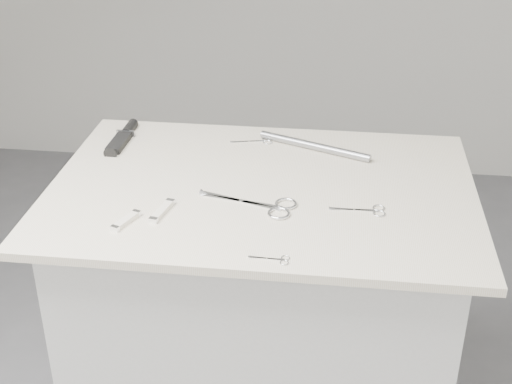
# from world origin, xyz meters

# --- Properties ---
(plinth) EXTENTS (0.90, 0.60, 0.90)m
(plinth) POSITION_xyz_m (0.00, 0.00, 0.45)
(plinth) COLOR silver
(plinth) RESTS_ON ground
(display_board) EXTENTS (1.00, 0.70, 0.02)m
(display_board) POSITION_xyz_m (0.00, 0.00, 0.91)
(display_board) COLOR beige
(display_board) RESTS_ON plinth
(large_shears) EXTENTS (0.23, 0.11, 0.01)m
(large_shears) POSITION_xyz_m (0.02, -0.10, 0.92)
(large_shears) COLOR white
(large_shears) RESTS_ON display_board
(embroidery_scissors_a) EXTENTS (0.12, 0.05, 0.00)m
(embroidery_scissors_a) POSITION_xyz_m (0.25, -0.09, 0.92)
(embroidery_scissors_a) COLOR white
(embroidery_scissors_a) RESTS_ON display_board
(embroidery_scissors_b) EXTENTS (0.11, 0.05, 0.00)m
(embroidery_scissors_b) POSITION_xyz_m (-0.04, 0.25, 0.92)
(embroidery_scissors_b) COLOR white
(embroidery_scissors_b) RESTS_ON display_board
(tiny_scissors) EXTENTS (0.08, 0.04, 0.00)m
(tiny_scissors) POSITION_xyz_m (0.06, -0.31, 0.92)
(tiny_scissors) COLOR white
(tiny_scissors) RESTS_ON display_board
(sheathed_knife) EXTENTS (0.04, 0.19, 0.02)m
(sheathed_knife) POSITION_xyz_m (-0.40, 0.23, 0.93)
(sheathed_knife) COLOR black
(sheathed_knife) RESTS_ON display_board
(pocket_knife_a) EXTENTS (0.05, 0.09, 0.01)m
(pocket_knife_a) POSITION_xyz_m (-0.27, -0.20, 0.93)
(pocket_knife_a) COLOR white
(pocket_knife_a) RESTS_ON display_board
(pocket_knife_b) EXTENTS (0.04, 0.10, 0.01)m
(pocket_knife_b) POSITION_xyz_m (-0.20, -0.15, 0.93)
(pocket_knife_b) COLOR white
(pocket_knife_b) RESTS_ON display_board
(metal_rail) EXTENTS (0.29, 0.14, 0.02)m
(metal_rail) POSITION_xyz_m (0.11, 0.22, 0.93)
(metal_rail) COLOR #92959A
(metal_rail) RESTS_ON display_board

